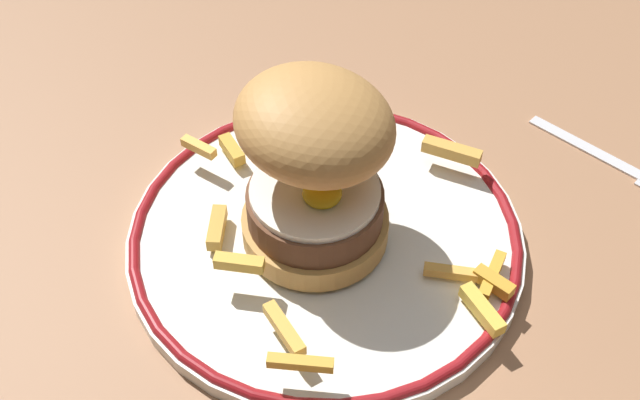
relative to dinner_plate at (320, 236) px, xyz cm
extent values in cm
cube|color=#9D6E4D|center=(4.55, -3.44, -2.84)|extent=(121.96, 103.38, 4.00)
cylinder|color=white|center=(0.00, 0.00, -0.24)|extent=(28.06, 28.06, 1.20)
torus|color=maroon|center=(0.00, 0.00, 0.36)|extent=(27.66, 27.66, 0.80)
cylinder|color=#C28E46|center=(-0.66, -0.48, 1.66)|extent=(10.15, 10.15, 1.80)
cylinder|color=brown|center=(-0.66, -0.48, 3.72)|extent=(9.27, 9.27, 2.31)
cylinder|color=white|center=(-0.66, -0.48, 5.12)|extent=(8.73, 8.73, 0.50)
ellipsoid|color=yellow|center=(-0.08, -1.23, 5.79)|extent=(2.60, 2.60, 1.40)
ellipsoid|color=#C3894A|center=(-0.80, 0.83, 9.91)|extent=(12.05, 11.40, 7.00)
cube|color=gold|center=(-7.47, -1.27, 1.26)|extent=(1.28, 3.54, 0.99)
cube|color=gold|center=(0.07, -11.92, 2.53)|extent=(3.97, 0.84, 0.71)
cube|color=gold|center=(-4.90, -5.40, 2.93)|extent=(3.27, 0.94, 0.87)
cube|color=gold|center=(-2.96, 6.36, 1.26)|extent=(4.10, 3.78, 0.99)
cube|color=gold|center=(11.60, -3.61, 1.23)|extent=(2.83, 2.37, 0.93)
cube|color=gold|center=(10.84, -5.71, 1.23)|extent=(3.00, 3.68, 0.94)
cube|color=#EEB24B|center=(-10.20, 5.22, 2.54)|extent=(2.93, 1.92, 0.71)
cube|color=gold|center=(8.47, 7.65, 2.25)|extent=(4.55, 2.19, 0.99)
cube|color=gold|center=(-8.08, 6.59, 1.24)|extent=(2.50, 2.90, 0.95)
cube|color=gold|center=(11.51, -2.81, 1.14)|extent=(1.94, 4.00, 0.75)
cube|color=gold|center=(-3.03, 7.57, 2.86)|extent=(2.80, 2.49, 0.84)
cube|color=gold|center=(-1.33, -9.39, 2.02)|extent=(3.19, 3.69, 0.84)
cube|color=gold|center=(9.18, -2.89, 1.11)|extent=(4.38, 0.84, 0.70)
cube|color=#E6BB47|center=(-5.92, 8.19, 1.18)|extent=(3.57, 2.75, 0.82)
cube|color=gold|center=(-3.40, 8.29, 1.15)|extent=(3.10, 4.40, 0.76)
cube|color=silver|center=(19.41, 12.73, -0.66)|extent=(8.78, 6.53, 0.36)
camera|label=1|loc=(4.94, -36.25, 43.32)|focal=44.77mm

